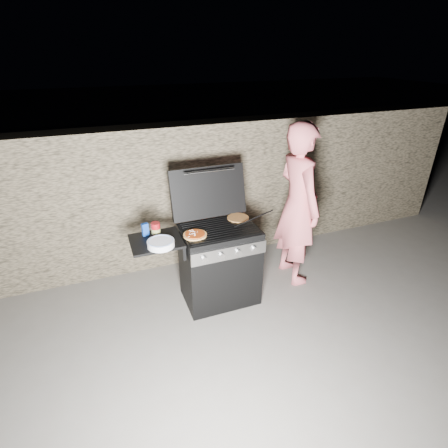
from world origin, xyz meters
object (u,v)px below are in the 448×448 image
object	(u,v)px
gas_grill	(198,269)
sauce_jar	(156,229)
person	(298,205)
pizza_topped	(195,234)

from	to	relation	value
gas_grill	sauce_jar	bearing A→B (deg)	165.95
sauce_jar	person	size ratio (longest dim) A/B	0.07
gas_grill	sauce_jar	distance (m)	0.66
gas_grill	person	distance (m)	1.36
person	gas_grill	bearing A→B (deg)	95.25
sauce_jar	gas_grill	bearing A→B (deg)	-14.05
gas_grill	person	bearing A→B (deg)	5.09
gas_grill	person	xyz separation A→B (m)	(1.26, 0.11, 0.51)
gas_grill	pizza_topped	size ratio (longest dim) A/B	5.66
gas_grill	pizza_topped	xyz separation A→B (m)	(-0.04, -0.06, 0.47)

